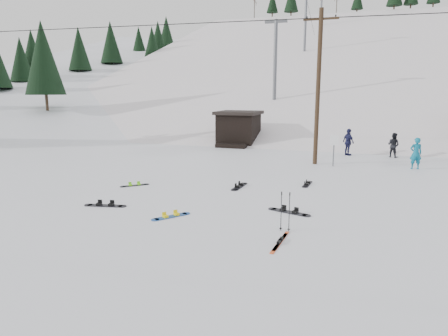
% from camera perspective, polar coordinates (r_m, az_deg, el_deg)
% --- Properties ---
extents(ground, '(200.00, 200.00, 0.00)m').
position_cam_1_polar(ground, '(12.17, -4.48, -10.09)').
color(ground, white).
rests_on(ground, ground).
extents(ski_slope, '(60.00, 85.24, 65.97)m').
position_cam_1_polar(ski_slope, '(67.57, 14.66, -3.44)').
color(ski_slope, white).
rests_on(ski_slope, ground).
extents(ridge_left, '(47.54, 95.03, 58.38)m').
position_cam_1_polar(ridge_left, '(72.76, -15.34, -1.64)').
color(ridge_left, white).
rests_on(ridge_left, ground).
extents(treeline_left, '(20.00, 64.00, 10.00)m').
position_cam_1_polar(treeline_left, '(63.62, -18.42, 6.46)').
color(treeline_left, black).
rests_on(treeline_left, ground).
extents(treeline_crest, '(50.00, 6.00, 10.00)m').
position_cam_1_polar(treeline_crest, '(96.60, 16.52, 7.91)').
color(treeline_crest, black).
rests_on(treeline_crest, ski_slope).
extents(utility_pole, '(2.00, 0.26, 9.00)m').
position_cam_1_polar(utility_pole, '(24.53, 13.31, 11.40)').
color(utility_pole, '#3A2819').
rests_on(utility_pole, ground).
extents(trail_sign, '(0.50, 0.09, 1.85)m').
position_cam_1_polar(trail_sign, '(24.21, 15.44, 3.22)').
color(trail_sign, '#595B60').
rests_on(trail_sign, ground).
extents(lift_hut, '(3.40, 4.10, 2.75)m').
position_cam_1_polar(lift_hut, '(32.91, 2.09, 5.71)').
color(lift_hut, black).
rests_on(lift_hut, ground).
extents(lift_tower_near, '(2.20, 0.36, 8.00)m').
position_cam_1_polar(lift_tower_near, '(41.44, 7.35, 15.70)').
color(lift_tower_near, '#595B60').
rests_on(lift_tower_near, ski_slope).
extents(lift_tower_mid, '(2.20, 0.36, 8.00)m').
position_cam_1_polar(lift_tower_mid, '(61.81, 11.57, 20.04)').
color(lift_tower_mid, '#595B60').
rests_on(lift_tower_mid, ski_slope).
extents(lift_tower_far, '(2.20, 0.36, 8.00)m').
position_cam_1_polar(lift_tower_far, '(82.52, 13.77, 22.18)').
color(lift_tower_far, '#595B60').
rests_on(lift_tower_far, ski_slope).
extents(hero_snowboard, '(0.99, 1.29, 0.11)m').
position_cam_1_polar(hero_snowboard, '(14.28, -7.59, -6.83)').
color(hero_snowboard, '#184B9F').
rests_on(hero_snowboard, ground).
extents(hero_skis, '(0.21, 1.86, 0.10)m').
position_cam_1_polar(hero_skis, '(11.99, 8.01, -10.35)').
color(hero_skis, '#C33E14').
rests_on(hero_skis, ground).
extents(ski_poles, '(0.35, 0.09, 1.27)m').
position_cam_1_polar(ski_poles, '(12.77, 8.74, -6.09)').
color(ski_poles, black).
rests_on(ski_poles, ground).
extents(board_scatter_a, '(1.66, 0.60, 0.12)m').
position_cam_1_polar(board_scatter_a, '(16.12, -16.60, -5.11)').
color(board_scatter_a, black).
rests_on(board_scatter_a, ground).
extents(board_scatter_b, '(0.37, 1.70, 0.12)m').
position_cam_1_polar(board_scatter_b, '(18.48, 2.20, -2.62)').
color(board_scatter_b, black).
rests_on(board_scatter_b, ground).
extents(board_scatter_c, '(1.06, 1.04, 0.10)m').
position_cam_1_polar(board_scatter_c, '(19.17, -12.64, -2.40)').
color(board_scatter_c, black).
rests_on(board_scatter_c, ground).
extents(board_scatter_d, '(1.64, 0.72, 0.12)m').
position_cam_1_polar(board_scatter_d, '(14.84, 9.27, -6.18)').
color(board_scatter_d, black).
rests_on(board_scatter_d, ground).
extents(board_scatter_f, '(0.34, 1.47, 0.10)m').
position_cam_1_polar(board_scatter_f, '(19.33, 11.80, -2.25)').
color(board_scatter_f, black).
rests_on(board_scatter_f, ground).
extents(skier_teal, '(0.74, 0.57, 1.80)m').
position_cam_1_polar(skier_teal, '(25.03, 25.72, 1.90)').
color(skier_teal, '#0D6683').
rests_on(skier_teal, ground).
extents(skier_dark, '(1.01, 0.95, 1.64)m').
position_cam_1_polar(skier_dark, '(28.91, 23.04, 3.03)').
color(skier_dark, black).
rests_on(skier_dark, ground).
extents(skier_navy, '(1.04, 1.12, 1.85)m').
position_cam_1_polar(skier_navy, '(28.66, 17.34, 3.56)').
color(skier_navy, '#191B40').
rests_on(skier_navy, ground).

